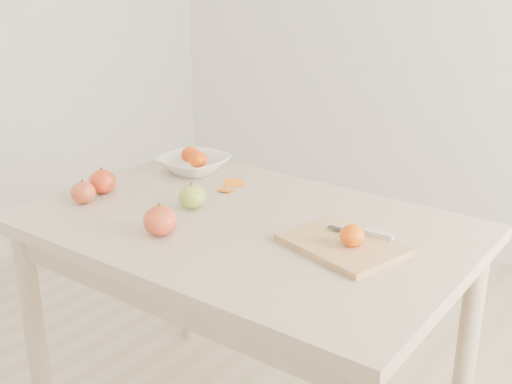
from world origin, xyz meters
The scene contains 13 objects.
table centered at (0.00, 0.00, 0.65)m, with size 1.20×0.80×0.75m.
cutting_board centered at (0.30, 0.01, 0.76)m, with size 0.28×0.21×0.02m, color tan.
board_tangerine centered at (0.33, 0.00, 0.80)m, with size 0.06×0.06×0.05m, color #E95108.
fruit_bowl centered at (-0.39, 0.24, 0.78)m, with size 0.22×0.22×0.05m, color white.
bowl_tangerine_near centered at (-0.42, 0.25, 0.80)m, with size 0.06×0.06×0.06m, color #CD4A07.
bowl_tangerine_far centered at (-0.36, 0.22, 0.80)m, with size 0.06×0.06×0.05m, color #C94D07.
orange_peel_a centered at (-0.21, 0.22, 0.75)m, with size 0.06×0.04×0.00m, color orange.
orange_peel_b centered at (-0.19, 0.15, 0.75)m, with size 0.04×0.04×0.00m, color orange.
paring_knife centered at (0.35, 0.08, 0.78)m, with size 0.17×0.05×0.01m.
apple_green centered at (-0.18, -0.01, 0.78)m, with size 0.08×0.08×0.07m, color #669A29.
apple_red_c centered at (-0.12, -0.20, 0.79)m, with size 0.09×0.09×0.08m, color maroon.
apple_red_d centered at (-0.47, -0.17, 0.78)m, with size 0.07×0.07×0.07m, color maroon.
apple_red_b centered at (-0.48, -0.08, 0.79)m, with size 0.08×0.08×0.07m, color #8A0A01.
Camera 1 is at (0.98, -1.29, 1.43)m, focal length 45.00 mm.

